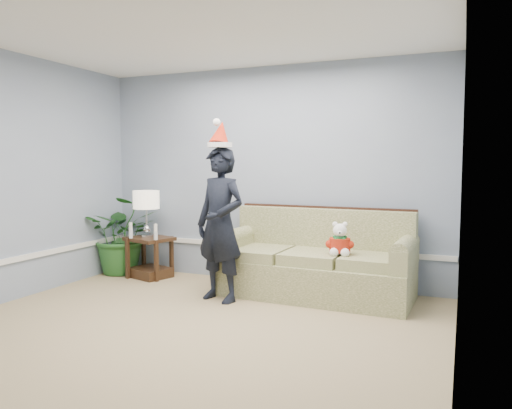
{
  "coord_description": "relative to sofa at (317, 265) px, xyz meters",
  "views": [
    {
      "loc": [
        2.28,
        -3.35,
        1.49
      ],
      "look_at": [
        0.23,
        1.55,
        1.06
      ],
      "focal_mm": 35.0,
      "sensor_mm": 36.0,
      "label": 1
    }
  ],
  "objects": [
    {
      "name": "room_shell",
      "position": [
        -0.76,
        -2.06,
        1.0
      ],
      "size": [
        4.54,
        5.04,
        2.74
      ],
      "color": "tan",
      "rests_on": "ground"
    },
    {
      "name": "wainscot_trim",
      "position": [
        -1.94,
        -0.88,
        0.1
      ],
      "size": [
        4.49,
        4.99,
        0.06
      ],
      "color": "white",
      "rests_on": "room_shell"
    },
    {
      "name": "sofa",
      "position": [
        0.0,
        0.0,
        0.0
      ],
      "size": [
        2.15,
        0.98,
        0.99
      ],
      "rotation": [
        0.0,
        0.0,
        -0.04
      ],
      "color": "#5D6831",
      "rests_on": "room_shell"
    },
    {
      "name": "side_table",
      "position": [
        -2.28,
        0.04,
        -0.14
      ],
      "size": [
        0.66,
        0.6,
        0.53
      ],
      "rotation": [
        0.0,
        0.0,
        -0.3
      ],
      "color": "#3C2816",
      "rests_on": "room_shell"
    },
    {
      "name": "table_lamp",
      "position": [
        -2.32,
        0.03,
        0.65
      ],
      "size": [
        0.34,
        0.34,
        0.61
      ],
      "color": "silver",
      "rests_on": "side_table"
    },
    {
      "name": "candle_pair",
      "position": [
        -2.26,
        -0.13,
        0.28
      ],
      "size": [
        0.43,
        0.05,
        0.2
      ],
      "color": "silver",
      "rests_on": "side_table"
    },
    {
      "name": "houseplant",
      "position": [
        -2.76,
        0.11,
        0.18
      ],
      "size": [
        1.26,
        1.25,
        1.06
      ],
      "primitive_type": "imported",
      "rotation": [
        0.0,
        0.0,
        0.71
      ],
      "color": "#235B22",
      "rests_on": "room_shell"
    },
    {
      "name": "man",
      "position": [
        -0.92,
        -0.6,
        0.49
      ],
      "size": [
        0.7,
        0.55,
        1.68
      ],
      "primitive_type": "imported",
      "rotation": [
        0.0,
        0.0,
        -0.27
      ],
      "color": "black",
      "rests_on": "room_shell"
    },
    {
      "name": "santa_hat",
      "position": [
        -0.92,
        -0.58,
        1.45
      ],
      "size": [
        0.28,
        0.32,
        0.31
      ],
      "rotation": [
        0.0,
        0.0,
        -0.08
      ],
      "color": "white",
      "rests_on": "man"
    },
    {
      "name": "teddy_bear",
      "position": [
        0.3,
        -0.2,
        0.3
      ],
      "size": [
        0.26,
        0.27,
        0.36
      ],
      "rotation": [
        0.0,
        0.0,
        0.21
      ],
      "color": "white",
      "rests_on": "sofa"
    }
  ]
}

